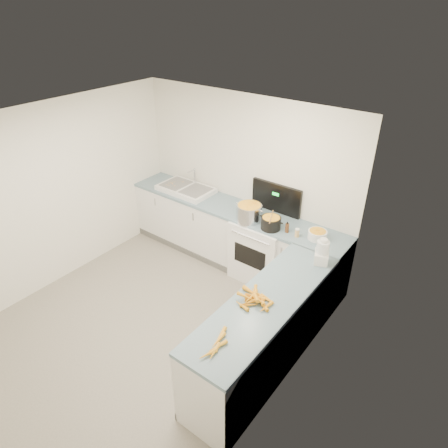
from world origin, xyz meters
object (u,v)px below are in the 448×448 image
Objects in this scene: mixing_bowl at (317,235)px; spice_jar at (297,233)px; stove at (263,248)px; food_processor at (322,252)px; sink at (186,189)px; black_pot at (271,224)px; extract_bottle at (287,228)px; steel_pot at (249,213)px.

spice_jar is (-0.22, -0.11, -0.01)m from mixing_bowl.
spice_jar is (0.57, -0.13, 0.51)m from stove.
stove is at bearing 156.58° from food_processor.
sink is 3.30× the size of black_pot.
extract_bottle is at bearing -165.92° from mixing_bowl.
steel_pot is 0.57m from extract_bottle.
food_processor is (0.48, -0.33, 0.09)m from spice_jar.
steel_pot reaches higher than black_pot.
stove is at bearing -0.62° from sink.
extract_bottle is (1.86, -0.13, 0.02)m from sink.
food_processor is at bearing -14.37° from steel_pot.
mixing_bowl is 0.39m from extract_bottle.
sink is at bearing 179.38° from stove.
stove is 0.59m from black_pot.
stove is at bearing 42.82° from steel_pot.
steel_pot reaches higher than spice_jar.
sink is at bearing 169.34° from food_processor.
extract_bottle is at bearing 12.57° from black_pot.
extract_bottle is 1.26× the size of spice_jar.
black_pot is at bearing -167.43° from extract_bottle.
stove is 5.70× the size of mixing_bowl.
mixing_bowl reaches higher than spice_jar.
spice_jar is at bearing -6.47° from extract_bottle.
sink reaches higher than extract_bottle.
food_processor reaches higher than extract_bottle.
stove reaches higher than black_pot.
steel_pot is at bearing -7.11° from sink.
mixing_bowl is at bearing 13.54° from black_pot.
food_processor is at bearing -34.05° from spice_jar.
black_pot is 0.82× the size of food_processor.
sink is 1.86m from extract_bottle.
stove is 5.22× the size of black_pot.
extract_bottle reaches higher than spice_jar.
extract_bottle is 0.73m from food_processor.
extract_bottle is 0.16m from spice_jar.
mixing_bowl is 0.52m from food_processor.
mixing_bowl is at bearing 26.71° from spice_jar.
sink is 2.55m from food_processor.
stove is 11.00× the size of extract_bottle.
stove reaches higher than food_processor.
stove is at bearing 167.29° from spice_jar.
steel_pot is 0.96m from mixing_bowl.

